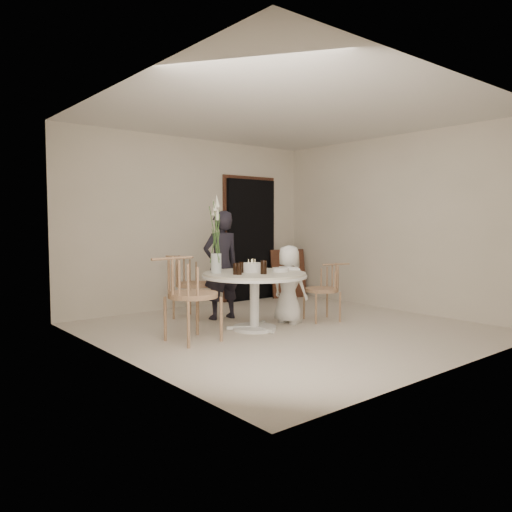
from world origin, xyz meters
TOP-DOWN VIEW (x-y plane):
  - ground at (0.00, 0.00)m, footprint 4.50×4.50m
  - room_shell at (0.00, 0.00)m, footprint 4.50×4.50m
  - doorway at (1.15, 2.19)m, footprint 1.00×0.10m
  - door_trim at (1.15, 2.23)m, footprint 1.12×0.03m
  - table at (-0.35, 0.25)m, footprint 1.33×1.33m
  - picture_frame at (1.83, 1.95)m, footprint 0.68×0.39m
  - chair_far at (-0.59, 1.50)m, footprint 0.63×0.65m
  - chair_right at (0.84, 0.06)m, footprint 0.56×0.54m
  - chair_left at (-1.43, 0.20)m, footprint 0.62×0.58m
  - girl at (-0.27, 1.09)m, footprint 0.58×0.41m
  - boy at (0.26, 0.26)m, footprint 0.43×0.57m
  - birthday_cake at (-0.34, 0.31)m, footprint 0.24×0.24m
  - cola_tumbler_a at (-0.68, 0.22)m, footprint 0.08×0.08m
  - cola_tumbler_b at (-0.38, 0.04)m, footprint 0.09×0.09m
  - cola_tumbler_c at (-0.66, 0.17)m, footprint 0.07×0.07m
  - cola_tumbler_d at (-0.47, 0.36)m, footprint 0.08×0.08m
  - plate_stack at (-0.03, 0.11)m, footprint 0.28×0.28m
  - flower_vase at (-0.76, 0.51)m, footprint 0.13×0.13m

SIDE VIEW (x-z plane):
  - ground at x=0.00m, z-range 0.00..0.00m
  - picture_frame at x=1.83m, z-range 0.00..0.87m
  - chair_right at x=0.84m, z-range 0.12..0.92m
  - boy at x=0.26m, z-range 0.00..1.06m
  - chair_far at x=-0.59m, z-range 0.13..1.02m
  - table at x=-0.35m, z-range 0.25..0.98m
  - chair_left at x=-1.43m, z-range 0.15..1.14m
  - plate_stack at x=-0.03m, z-range 0.73..0.78m
  - girl at x=-0.27m, z-range 0.00..1.52m
  - birthday_cake at x=-0.34m, z-range 0.71..0.87m
  - cola_tumbler_d at x=-0.47m, z-range 0.73..0.87m
  - cola_tumbler_a at x=-0.68m, z-range 0.73..0.87m
  - cola_tumbler_c at x=-0.66m, z-range 0.73..0.87m
  - cola_tumbler_b at x=-0.38m, z-range 0.73..0.90m
  - doorway at x=1.15m, z-range 0.00..2.10m
  - flower_vase at x=-0.76m, z-range 0.62..1.60m
  - door_trim at x=1.15m, z-range 0.00..2.22m
  - room_shell at x=0.00m, z-range -0.63..3.87m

